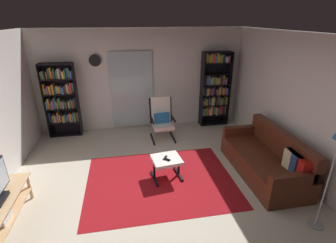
% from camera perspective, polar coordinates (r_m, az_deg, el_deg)
% --- Properties ---
extents(ground_plane, '(7.02, 7.02, 0.00)m').
position_cam_1_polar(ground_plane, '(4.60, -2.23, -15.23)').
color(ground_plane, beige).
extents(wall_back, '(5.60, 0.06, 2.60)m').
position_cam_1_polar(wall_back, '(6.69, -6.02, 9.40)').
color(wall_back, silver).
rests_on(wall_back, ground).
extents(wall_right, '(0.06, 6.00, 2.60)m').
position_cam_1_polar(wall_right, '(5.04, 29.56, 2.02)').
color(wall_right, silver).
rests_on(wall_right, ground).
extents(glass_door_panel, '(1.10, 0.01, 2.00)m').
position_cam_1_polar(glass_door_panel, '(6.68, -8.20, 7.04)').
color(glass_door_panel, silver).
extents(area_rug, '(2.70, 2.07, 0.01)m').
position_cam_1_polar(area_rug, '(4.80, -1.76, -13.31)').
color(area_rug, maroon).
rests_on(area_rug, ground).
extents(tv_stand, '(0.44, 1.35, 0.48)m').
position_cam_1_polar(tv_stand, '(4.39, -33.95, -16.67)').
color(tv_stand, tan).
rests_on(tv_stand, ground).
extents(bookshelf_near_tv, '(0.78, 0.30, 1.84)m').
position_cam_1_polar(bookshelf_near_tv, '(6.72, -23.15, 4.91)').
color(bookshelf_near_tv, black).
rests_on(bookshelf_near_tv, ground).
extents(bookshelf_near_sofa, '(0.78, 0.30, 2.01)m').
position_cam_1_polar(bookshelf_near_sofa, '(6.98, 10.62, 7.24)').
color(bookshelf_near_sofa, black).
rests_on(bookshelf_near_sofa, ground).
extents(leather_sofa, '(0.88, 1.99, 0.85)m').
position_cam_1_polar(leather_sofa, '(5.18, 21.69, -8.18)').
color(leather_sofa, '#522415').
rests_on(leather_sofa, ground).
extents(lounge_armchair, '(0.58, 0.67, 1.02)m').
position_cam_1_polar(lounge_armchair, '(6.17, -1.43, 0.90)').
color(lounge_armchair, black).
rests_on(lounge_armchair, ground).
extents(ottoman, '(0.58, 0.54, 0.42)m').
position_cam_1_polar(ottoman, '(4.71, -0.33, -9.14)').
color(ottoman, white).
rests_on(ottoman, ground).
extents(tv_remote, '(0.10, 0.15, 0.02)m').
position_cam_1_polar(tv_remote, '(4.67, -0.66, -8.29)').
color(tv_remote, black).
rests_on(tv_remote, ottoman).
extents(cell_phone, '(0.15, 0.15, 0.01)m').
position_cam_1_polar(cell_phone, '(4.62, -0.27, -8.69)').
color(cell_phone, black).
rests_on(cell_phone, ottoman).
extents(wall_clock, '(0.29, 0.03, 0.29)m').
position_cam_1_polar(wall_clock, '(6.53, -16.37, 13.22)').
color(wall_clock, silver).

